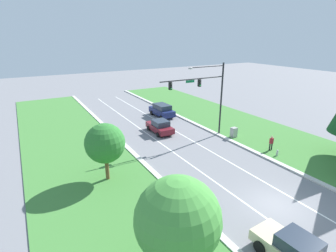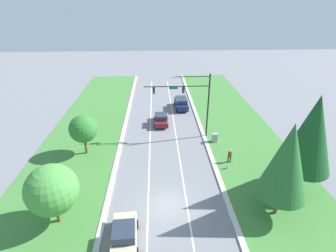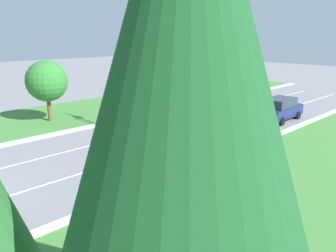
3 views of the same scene
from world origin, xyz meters
name	(u,v)px [view 1 (image 1 of 3)]	position (x,y,z in m)	size (l,w,h in m)	color
ground_plane	(275,205)	(0.00, 0.00, 0.00)	(160.00, 160.00, 0.00)	slate
curb_strip_right	(321,183)	(5.65, 0.00, 0.07)	(0.50, 90.00, 0.15)	beige
curb_strip_left	(215,231)	(-5.65, 0.00, 0.07)	(0.50, 90.00, 0.15)	beige
lane_stripe_inner_left	(258,212)	(-1.80, 0.00, 0.00)	(0.14, 81.00, 0.01)	white
lane_stripe_inner_right	(291,197)	(1.80, 0.00, 0.00)	(0.14, 81.00, 0.01)	white
traffic_signal_mast	(206,90)	(3.66, 13.36, 5.84)	(8.45, 0.41, 8.81)	black
navy_suv	(162,110)	(3.45, 23.76, 0.98)	(2.29, 4.90, 1.90)	navy
champagne_sedan	(294,250)	(-3.53, -3.95, 0.88)	(2.31, 4.46, 1.74)	beige
burgundy_sedan	(160,126)	(-0.19, 17.58, 0.83)	(2.15, 4.49, 1.68)	maroon
utility_cabinet	(234,133)	(6.76, 11.61, 0.63)	(0.70, 0.60, 1.26)	#9E9E99
pedestrian	(271,143)	(7.47, 6.72, 0.94)	(0.42, 0.29, 1.69)	black
fire_hydrant	(277,153)	(6.96, 5.45, 0.34)	(0.34, 0.20, 0.70)	#B7B7BC
oak_near_left_tree	(178,219)	(-9.37, -1.47, 3.42)	(4.24, 4.24, 5.55)	brown
oak_far_left_tree	(105,143)	(-9.55, 9.55, 3.36)	(3.32, 3.32, 5.04)	brown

